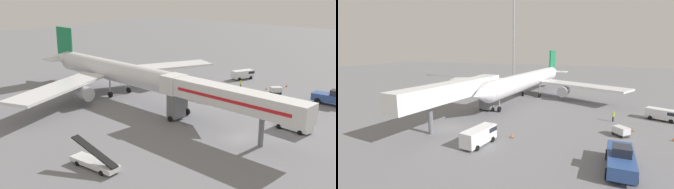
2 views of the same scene
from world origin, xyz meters
TOP-DOWN VIEW (x-y plane):
  - ground_plane at (0.00, 0.00)m, footprint 300.00×300.00m
  - airplane_at_gate at (4.09, 28.26)m, footprint 46.62×49.63m
  - jet_bridge at (-0.28, 3.21)m, footprint 4.92×23.76m
  - pushback_tug at (24.00, -4.51)m, footprint 2.86×7.21m
  - belt_loader_truck at (-18.79, 8.15)m, footprint 2.31×6.71m
  - service_van_far_center at (31.23, 17.62)m, footprint 5.38×3.80m
  - service_van_outer_right at (7.59, -3.98)m, footprint 2.71×5.67m
  - baggage_cart_outer_left at (24.37, 6.48)m, footprint 2.43×2.43m
  - ground_crew_worker_foreground at (23.37, 13.69)m, footprint 0.47×0.47m
  - safety_cone_alpha at (10.53, -0.23)m, footprint 0.40×0.40m
  - safety_cone_bravo at (30.81, 7.19)m, footprint 0.38×0.38m
  - safety_cone_charlie at (26.12, 9.33)m, footprint 0.31×0.31m

SIDE VIEW (x-z plane):
  - ground_plane at x=0.00m, z-range 0.00..0.00m
  - safety_cone_charlie at x=26.12m, z-range 0.00..0.48m
  - safety_cone_bravo at x=30.81m, z-range 0.00..0.58m
  - safety_cone_alpha at x=10.53m, z-range 0.00..0.60m
  - baggage_cart_outer_left at x=24.37m, z-range 0.08..1.42m
  - belt_loader_truck at x=-18.79m, z-range -0.82..2.35m
  - ground_crew_worker_foreground at x=23.37m, z-range 0.05..1.81m
  - service_van_far_center at x=31.23m, z-range 0.15..2.11m
  - service_van_outer_right at x=7.59m, z-range 0.16..2.34m
  - pushback_tug at x=24.00m, z-range -0.11..2.62m
  - airplane_at_gate at x=4.09m, z-range -1.36..10.20m
  - jet_bridge at x=-0.28m, z-range 1.79..8.79m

